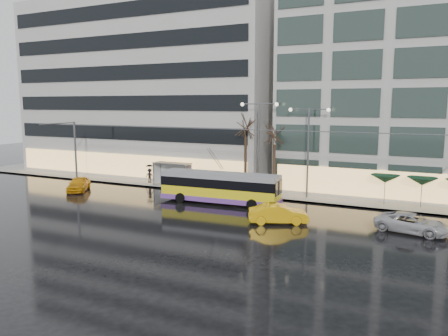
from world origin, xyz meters
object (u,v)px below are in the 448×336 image
Objects in this scene: trolleybus at (220,188)px; bus_shelter at (170,169)px; taxi_a at (79,184)px; street_lamp_near at (259,135)px.

trolleybus is 2.67× the size of bus_shelter.
trolleybus reaches higher than taxi_a.
trolleybus is 7.26m from street_lamp_near.
trolleybus is 10.19m from bus_shelter.
trolleybus is at bearing -25.57° from taxi_a.
bus_shelter reaches higher than taxi_a.
street_lamp_near reaches higher than bus_shelter.
street_lamp_near is (1.67, 5.37, 4.60)m from trolleybus.
street_lamp_near is 2.07× the size of taxi_a.
bus_shelter is at bearing -179.37° from street_lamp_near.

